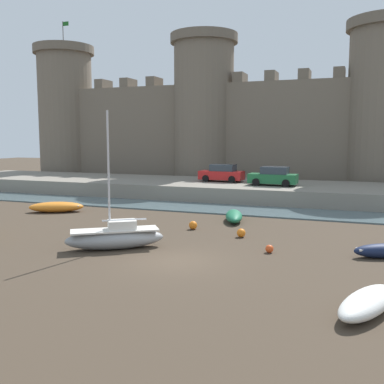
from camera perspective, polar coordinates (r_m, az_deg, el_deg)
name	(u,v)px	position (r m, az deg, el deg)	size (l,w,h in m)	color
ground_plane	(175,261)	(20.28, -2.12, -8.74)	(160.00, 160.00, 0.00)	#423528
water_channel	(250,211)	(33.76, 7.41, -2.36)	(80.00, 4.50, 0.10)	slate
quay_road	(269,191)	(40.70, 9.76, 0.08)	(68.22, 10.00, 1.35)	gray
castle	(287,118)	(49.45, 11.96, 9.18)	(63.74, 7.52, 19.87)	#706354
rowboat_foreground_centre	(56,207)	(34.55, -16.85, -1.80)	(4.14, 3.09, 0.76)	orange
rowboat_midflat_right	(234,216)	(29.58, 5.35, -3.03)	(2.03, 3.69, 0.70)	#1E6B47
sailboat_foreground_right	(115,237)	(22.58, -9.70, -5.66)	(4.75, 3.94, 6.77)	gray
rowboat_near_channel_right	(368,302)	(15.51, 21.41, -12.86)	(2.38, 3.83, 0.68)	silver
rowboat_near_channel_left	(384,250)	(22.48, 23.17, -6.83)	(2.91, 1.92, 0.66)	#141E3D
mooring_buoy_mid_mud	(269,249)	(21.91, 9.80, -7.12)	(0.39, 0.39, 0.39)	#E04C1E
mooring_buoy_off_centre	(193,225)	(26.94, 0.13, -4.24)	(0.50, 0.50, 0.50)	orange
mooring_buoy_near_shore	(241,233)	(24.99, 6.26, -5.19)	(0.48, 0.48, 0.48)	orange
car_quay_centre_west	(273,176)	(39.24, 10.29, 1.95)	(4.14, 1.96, 1.62)	#1E6638
car_quay_east	(222,173)	(42.14, 3.82, 2.39)	(4.14, 1.96, 1.62)	red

